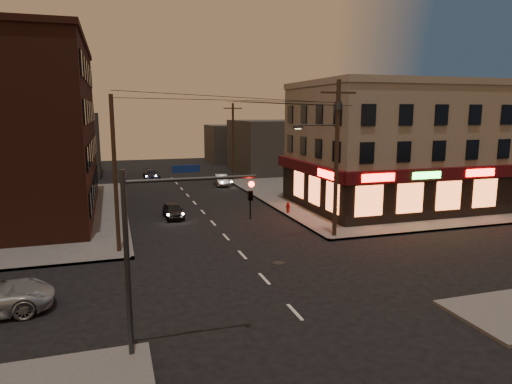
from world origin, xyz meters
name	(u,v)px	position (x,y,z in m)	size (l,w,h in m)	color
ground	(264,279)	(0.00, 0.00, 0.00)	(120.00, 120.00, 0.00)	black
sidewalk_ne	(374,193)	(18.00, 19.00, 0.07)	(24.00, 28.00, 0.15)	#514F4C
pizza_building	(391,145)	(15.93, 13.43, 5.35)	(15.85, 12.85, 10.50)	gray
brick_apartment	(8,132)	(-14.50, 19.00, 6.65)	(12.00, 20.00, 13.00)	#401E14
bg_building_ne_a	(273,146)	(14.00, 38.00, 3.50)	(10.00, 12.00, 7.00)	#3F3D3A
bg_building_nw	(61,145)	(-13.00, 42.00, 4.00)	(9.00, 10.00, 8.00)	#3F3D3A
bg_building_ne_b	(233,144)	(12.00, 52.00, 3.00)	(8.00, 8.00, 6.00)	#3F3D3A
utility_pole_main	(335,150)	(6.68, 5.80, 5.76)	(4.20, 0.44, 10.00)	#382619
utility_pole_far	(233,142)	(6.80, 32.00, 4.65)	(0.26, 0.26, 9.00)	#382619
utility_pole_west	(115,175)	(-6.80, 6.50, 4.65)	(0.24, 0.24, 9.00)	#382619
traffic_signal	(158,236)	(-5.57, -5.60, 4.16)	(4.49, 0.32, 6.47)	#333538
sedan_near	(173,210)	(-2.60, 14.63, 0.59)	(1.39, 3.45, 1.18)	black
sedan_mid	(221,180)	(4.61, 28.95, 0.63)	(1.34, 3.84, 1.26)	slate
sedan_far	(151,174)	(-2.47, 36.35, 0.58)	(1.64, 4.03, 1.17)	#181E31
fire_hydrant	(288,207)	(6.40, 13.11, 0.62)	(0.39, 0.39, 0.86)	maroon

